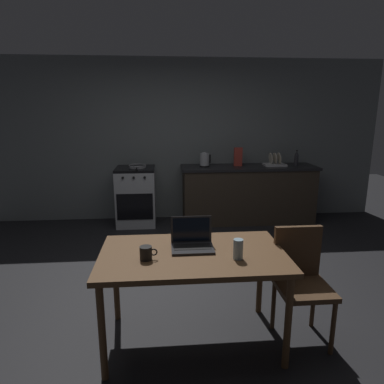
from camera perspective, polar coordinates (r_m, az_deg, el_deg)
ground_plane at (r=3.63m, az=-2.56°, el=-15.95°), size 12.00×12.00×0.00m
back_wall at (r=5.69m, az=-0.71°, el=8.61°), size 6.40×0.10×2.60m
kitchen_counter at (r=5.64m, az=9.29°, el=-0.26°), size 2.16×0.64×0.92m
stove_oven at (r=5.49m, az=-9.32°, el=-0.68°), size 0.60×0.62×0.92m
dining_table at (r=2.61m, az=0.12°, el=-11.50°), size 1.38×0.81×0.75m
chair at (r=2.88m, az=17.69°, el=-13.29°), size 0.40×0.40×0.89m
laptop at (r=2.64m, az=0.02°, el=-8.38°), size 0.32×0.24×0.23m
electric_kettle at (r=5.40m, az=2.12°, el=5.39°), size 0.18×0.15×0.23m
bottle at (r=5.72m, az=17.06°, el=5.39°), size 0.07×0.07×0.25m
frying_pan at (r=5.36m, az=-9.12°, el=4.28°), size 0.27×0.44×0.05m
coffee_mug at (r=2.47m, az=-7.68°, el=-10.08°), size 0.13×0.09×0.10m
drinking_glass at (r=2.47m, az=7.72°, el=-9.44°), size 0.07×0.07×0.15m
cereal_box at (r=5.51m, az=7.71°, el=5.86°), size 0.13×0.05×0.29m
dish_rack at (r=5.66m, az=13.66°, el=4.78°), size 0.34×0.26×0.21m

